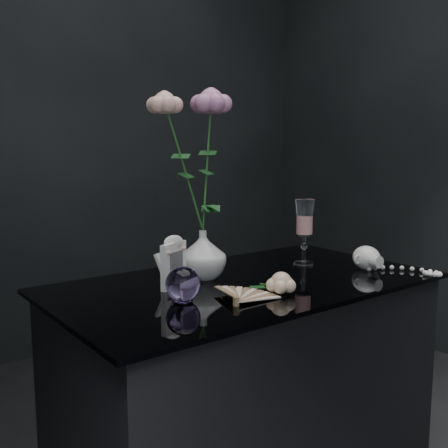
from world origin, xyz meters
TOP-DOWN VIEW (x-y plane):
  - table at (0.00, 0.05)m, footprint 1.05×0.58m
  - vase at (-0.08, 0.14)m, footprint 0.16×0.16m
  - wine_glass at (0.27, 0.10)m, footprint 0.08×0.08m
  - picture_frame at (-0.19, 0.11)m, footprint 0.13×0.11m
  - paperweight at (-0.24, -0.01)m, footprint 0.10×0.10m
  - paper_fan at (-0.17, -0.11)m, footprint 0.30×0.26m
  - loose_rose at (-0.01, -0.10)m, footprint 0.14×0.17m
  - pearl_jar at (0.38, -0.06)m, footprint 0.28×0.29m
  - roses at (-0.10, 0.15)m, footprint 0.25×0.12m

SIDE VIEW (x-z plane):
  - table at x=0.00m, z-range 0.00..0.76m
  - paper_fan at x=-0.17m, z-range 0.76..0.79m
  - loose_rose at x=-0.01m, z-range 0.76..0.82m
  - pearl_jar at x=0.38m, z-range 0.76..0.84m
  - paperweight at x=-0.24m, z-range 0.76..0.85m
  - vase at x=-0.08m, z-range 0.76..0.90m
  - picture_frame at x=-0.19m, z-range 0.76..0.90m
  - wine_glass at x=0.27m, z-range 0.76..0.97m
  - roses at x=-0.10m, z-range 0.89..1.34m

